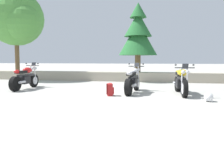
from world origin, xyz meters
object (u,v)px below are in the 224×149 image
at_px(motorcycle_silver_centre, 133,80).
at_px(rider_backpack, 110,89).
at_px(leafy_tree_far_left, 17,19).
at_px(pine_tree_mid_left, 138,33).
at_px(rider_helmet, 209,97).
at_px(motorcycle_red_near_left, 25,78).
at_px(motorcycle_yellow_far_right, 181,82).

xyz_separation_m(motorcycle_silver_centre, rider_backpack, (-0.76, -0.88, -0.24)).
relative_size(rider_backpack, leafy_tree_far_left, 0.09).
relative_size(motorcycle_silver_centre, rider_backpack, 4.39).
xyz_separation_m(motorcycle_silver_centre, leafy_tree_far_left, (-7.91, 4.28, 3.45)).
bearing_deg(pine_tree_mid_left, leafy_tree_far_left, -177.24).
relative_size(rider_helmet, leafy_tree_far_left, 0.05).
xyz_separation_m(motorcycle_red_near_left, motorcycle_silver_centre, (4.84, -0.22, 0.00)).
distance_m(motorcycle_silver_centre, rider_helmet, 2.86).
bearing_deg(pine_tree_mid_left, motorcycle_red_near_left, -136.89).
bearing_deg(motorcycle_yellow_far_right, rider_backpack, -162.99).
bearing_deg(leafy_tree_far_left, rider_backpack, -35.81).
relative_size(motorcycle_silver_centre, pine_tree_mid_left, 0.49).
xyz_separation_m(motorcycle_silver_centre, pine_tree_mid_left, (-0.10, 4.65, 2.42)).
bearing_deg(motorcycle_silver_centre, rider_backpack, -131.05).
bearing_deg(leafy_tree_far_left, motorcycle_silver_centre, -28.41).
distance_m(motorcycle_silver_centre, motorcycle_yellow_far_right, 1.82).
distance_m(rider_backpack, rider_helmet, 3.29).
height_order(rider_helmet, pine_tree_mid_left, pine_tree_mid_left).
bearing_deg(motorcycle_yellow_far_right, leafy_tree_far_left, 155.85).
bearing_deg(motorcycle_silver_centre, pine_tree_mid_left, 91.25).
bearing_deg(rider_helmet, motorcycle_silver_centre, 150.84).
bearing_deg(pine_tree_mid_left, rider_helmet, -66.84).
height_order(motorcycle_silver_centre, motorcycle_yellow_far_right, same).
distance_m(motorcycle_red_near_left, pine_tree_mid_left, 6.93).
height_order(motorcycle_silver_centre, rider_backpack, motorcycle_silver_centre).
xyz_separation_m(rider_backpack, leafy_tree_far_left, (-7.14, 5.15, 3.70)).
distance_m(motorcycle_yellow_far_right, rider_backpack, 2.71).
height_order(motorcycle_red_near_left, pine_tree_mid_left, pine_tree_mid_left).
distance_m(rider_helmet, leafy_tree_far_left, 12.43).
distance_m(motorcycle_yellow_far_right, pine_tree_mid_left, 5.66).
bearing_deg(pine_tree_mid_left, motorcycle_silver_centre, -88.75).
xyz_separation_m(motorcycle_yellow_far_right, rider_helmet, (0.66, -1.30, -0.35)).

